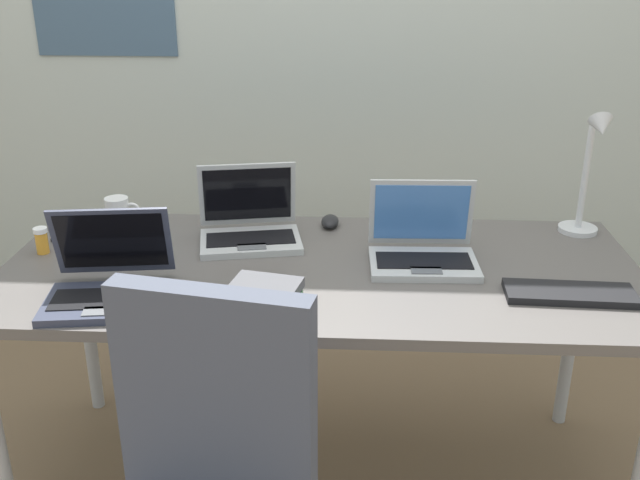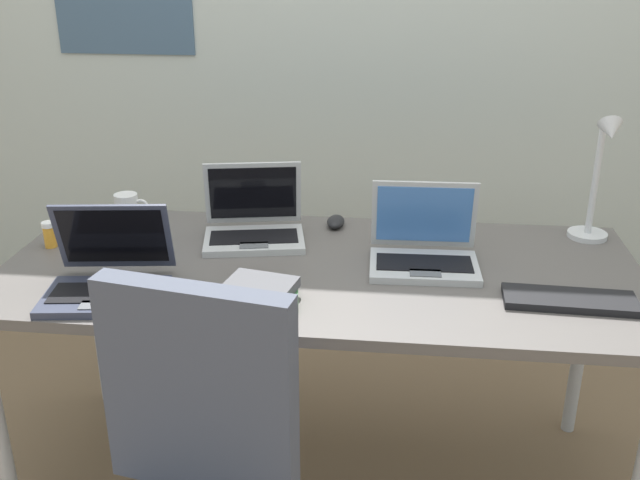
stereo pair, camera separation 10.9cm
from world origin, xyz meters
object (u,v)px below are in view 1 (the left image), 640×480
object	(u,v)px
book_stack	(265,295)
laptop_front_right	(250,226)
coffee_mug	(118,211)
laptop_by_keyboard	(109,282)
desk_lamp	(589,175)
laptop_near_lamp	(423,247)
headphones	(118,250)
cell_phone	(75,235)
pill_bottle	(42,240)
computer_mouse	(330,221)
external_keyboard	(570,293)

from	to	relation	value
book_stack	laptop_front_right	bearing A→B (deg)	103.14
coffee_mug	laptop_front_right	bearing A→B (deg)	-14.92
laptop_by_keyboard	book_stack	distance (m)	0.40
desk_lamp	laptop_near_lamp	size ratio (longest dim) A/B	1.30
headphones	cell_phone	bearing A→B (deg)	142.95
headphones	pill_bottle	xyz separation A→B (m)	(-0.22, 0.00, 0.03)
laptop_front_right	computer_mouse	bearing A→B (deg)	28.67
desk_lamp	book_stack	world-z (taller)	desk_lamp
laptop_front_right	computer_mouse	xyz separation A→B (m)	(0.24, 0.13, -0.03)
laptop_front_right	external_keyboard	bearing A→B (deg)	-21.05
headphones	pill_bottle	bearing A→B (deg)	179.33
laptop_near_lamp	coffee_mug	bearing A→B (deg)	165.05
laptop_by_keyboard	cell_phone	xyz separation A→B (m)	(-0.24, 0.41, -0.04)
desk_lamp	laptop_front_right	world-z (taller)	desk_lamp
laptop_front_right	laptop_near_lamp	size ratio (longest dim) A/B	1.11
laptop_by_keyboard	computer_mouse	bearing A→B (deg)	44.85
desk_lamp	laptop_near_lamp	xyz separation A→B (m)	(-0.51, -0.23, -0.15)
laptop_near_lamp	cell_phone	size ratio (longest dim) A/B	2.26
computer_mouse	coffee_mug	size ratio (longest dim) A/B	0.85
headphones	book_stack	distance (m)	0.55
laptop_by_keyboard	coffee_mug	world-z (taller)	laptop_by_keyboard
laptop_front_right	coffee_mug	xyz separation A→B (m)	(-0.45, 0.12, -0.00)
pill_bottle	computer_mouse	bearing A→B (deg)	17.42
laptop_near_lamp	external_keyboard	world-z (taller)	laptop_near_lamp
desk_lamp	book_stack	xyz separation A→B (m)	(-0.93, -0.51, -0.17)
laptop_by_keyboard	pill_bottle	size ratio (longest dim) A/B	4.32
headphones	laptop_by_keyboard	bearing A→B (deg)	-76.29
computer_mouse	pill_bottle	bearing A→B (deg)	-160.92
book_stack	external_keyboard	bearing A→B (deg)	5.93
computer_mouse	pill_bottle	xyz separation A→B (m)	(-0.83, -0.26, 0.02)
computer_mouse	cell_phone	distance (m)	0.80
external_keyboard	coffee_mug	bearing A→B (deg)	163.32
book_stack	desk_lamp	bearing A→B (deg)	29.03
external_keyboard	coffee_mug	xyz separation A→B (m)	(-1.32, 0.46, 0.03)
laptop_near_lamp	external_keyboard	bearing A→B (deg)	-28.86
desk_lamp	computer_mouse	bearing A→B (deg)	177.35
laptop_near_lamp	pill_bottle	bearing A→B (deg)	179.63
cell_phone	coffee_mug	world-z (taller)	coffee_mug
laptop_by_keyboard	computer_mouse	distance (m)	0.77
cell_phone	headphones	distance (m)	0.22
laptop_near_lamp	pill_bottle	size ratio (longest dim) A/B	3.89
external_keyboard	laptop_by_keyboard	bearing A→B (deg)	-174.20
laptop_by_keyboard	computer_mouse	xyz separation A→B (m)	(0.54, 0.54, -0.03)
laptop_front_right	headphones	bearing A→B (deg)	-160.22
external_keyboard	headphones	world-z (taller)	headphones
laptop_front_right	laptop_by_keyboard	distance (m)	0.51
laptop_front_right	cell_phone	distance (m)	0.55
laptop_by_keyboard	cell_phone	distance (m)	0.48
laptop_by_keyboard	pill_bottle	world-z (taller)	laptop_by_keyboard
cell_phone	coffee_mug	size ratio (longest dim) A/B	1.20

